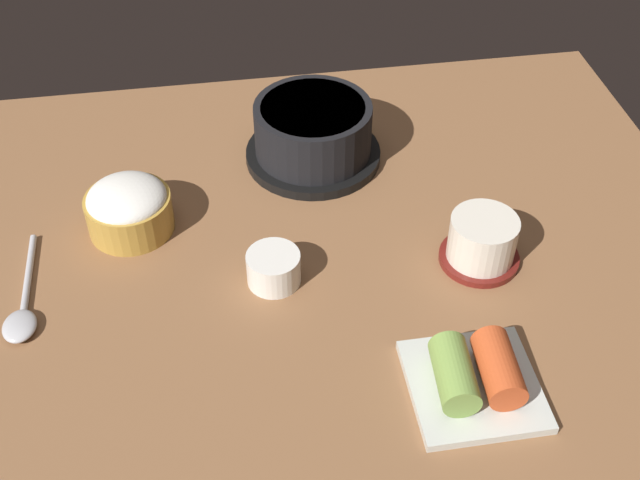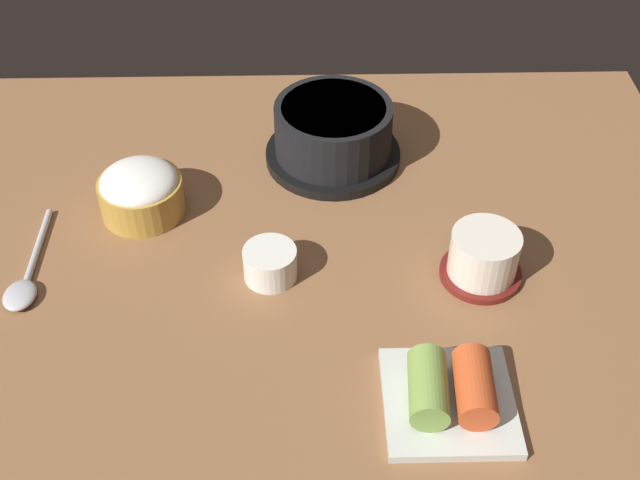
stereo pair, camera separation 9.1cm
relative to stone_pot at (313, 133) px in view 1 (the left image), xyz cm
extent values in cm
cube|color=brown|center=(-4.13, -17.08, -5.10)|extent=(100.00, 76.00, 2.00)
cylinder|color=black|center=(0.00, 0.00, -3.44)|extent=(17.85, 17.85, 1.32)
cylinder|color=black|center=(0.00, 0.00, 0.65)|extent=(15.25, 15.25, 6.87)
cylinder|color=#D15619|center=(0.00, 0.00, 3.78)|extent=(13.42, 13.42, 0.60)
cylinder|color=#B78C38|center=(-23.67, -10.19, -1.76)|extent=(10.22, 10.22, 4.68)
ellipsoid|color=white|center=(-23.67, -10.19, 0.58)|extent=(9.40, 9.40, 3.58)
cylinder|color=maroon|center=(15.99, -22.19, -3.70)|extent=(9.25, 9.25, 0.80)
cylinder|color=silver|center=(15.99, -22.19, -0.65)|extent=(7.72, 7.72, 5.32)
cylinder|color=#C6D18C|center=(15.99, -22.19, 1.71)|extent=(6.56, 6.56, 0.40)
cylinder|color=white|center=(-7.78, -21.68, -2.17)|extent=(6.06, 6.06, 3.87)
cylinder|color=brown|center=(-7.78, -21.68, -0.54)|extent=(4.97, 4.97, 0.50)
cube|color=silver|center=(9.95, -39.69, -3.60)|extent=(12.72, 12.72, 1.00)
cylinder|color=#7A9E47|center=(7.73, -39.69, -1.20)|extent=(4.37, 7.89, 3.81)
cylinder|color=#C64C23|center=(12.18, -39.69, -1.20)|extent=(4.22, 7.82, 3.81)
cylinder|color=#B7B7BC|center=(-35.18, -17.64, -3.70)|extent=(0.90, 14.36, 0.80)
ellipsoid|color=#B7B7BC|center=(-35.23, -24.82, -3.38)|extent=(3.60, 4.68, 1.26)
camera|label=1|loc=(-12.66, -84.93, 61.46)|focal=45.23mm
camera|label=2|loc=(-3.56, -85.75, 61.46)|focal=45.23mm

